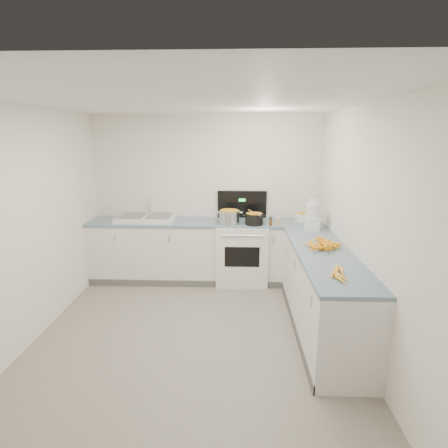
{
  "coord_description": "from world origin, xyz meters",
  "views": [
    {
      "loc": [
        0.47,
        -3.39,
        2.19
      ],
      "look_at": [
        0.3,
        1.1,
        1.05
      ],
      "focal_mm": 28.0,
      "sensor_mm": 36.0,
      "label": 1
    }
  ],
  "objects_px": {
    "mixing_bowl": "(303,217)",
    "extract_bottle": "(271,222)",
    "black_pot": "(254,220)",
    "spice_jar": "(278,222)",
    "sink": "(146,218)",
    "stove": "(242,251)",
    "steel_pot": "(229,218)",
    "food_processor": "(312,217)"
  },
  "relations": [
    {
      "from": "stove",
      "to": "food_processor",
      "type": "xyz_separation_m",
      "value": [
        0.95,
        -0.39,
        0.64
      ]
    },
    {
      "from": "steel_pot",
      "to": "food_processor",
      "type": "xyz_separation_m",
      "value": [
        1.14,
        -0.25,
        0.09
      ]
    },
    {
      "from": "stove",
      "to": "food_processor",
      "type": "height_order",
      "value": "stove"
    },
    {
      "from": "mixing_bowl",
      "to": "extract_bottle",
      "type": "distance_m",
      "value": 0.6
    },
    {
      "from": "spice_jar",
      "to": "food_processor",
      "type": "distance_m",
      "value": 0.52
    },
    {
      "from": "stove",
      "to": "mixing_bowl",
      "type": "height_order",
      "value": "stove"
    },
    {
      "from": "stove",
      "to": "spice_jar",
      "type": "xyz_separation_m",
      "value": [
        0.51,
        -0.16,
        0.51
      ]
    },
    {
      "from": "sink",
      "to": "steel_pot",
      "type": "bearing_deg",
      "value": -6.96
    },
    {
      "from": "steel_pot",
      "to": "black_pot",
      "type": "xyz_separation_m",
      "value": [
        0.36,
        -0.03,
        -0.02
      ]
    },
    {
      "from": "stove",
      "to": "steel_pot",
      "type": "height_order",
      "value": "stove"
    },
    {
      "from": "sink",
      "to": "food_processor",
      "type": "xyz_separation_m",
      "value": [
        2.4,
        -0.41,
        0.14
      ]
    },
    {
      "from": "mixing_bowl",
      "to": "stove",
      "type": "bearing_deg",
      "value": -175.19
    },
    {
      "from": "stove",
      "to": "extract_bottle",
      "type": "bearing_deg",
      "value": -28.47
    },
    {
      "from": "spice_jar",
      "to": "black_pot",
      "type": "bearing_deg",
      "value": -179.58
    },
    {
      "from": "stove",
      "to": "mixing_bowl",
      "type": "bearing_deg",
      "value": 4.81
    },
    {
      "from": "stove",
      "to": "extract_bottle",
      "type": "height_order",
      "value": "stove"
    },
    {
      "from": "steel_pot",
      "to": "black_pot",
      "type": "height_order",
      "value": "steel_pot"
    },
    {
      "from": "sink",
      "to": "black_pot",
      "type": "relative_size",
      "value": 3.34
    },
    {
      "from": "black_pot",
      "to": "spice_jar",
      "type": "bearing_deg",
      "value": 0.42
    },
    {
      "from": "spice_jar",
      "to": "mixing_bowl",
      "type": "bearing_deg",
      "value": 30.08
    },
    {
      "from": "stove",
      "to": "food_processor",
      "type": "distance_m",
      "value": 1.21
    },
    {
      "from": "food_processor",
      "to": "sink",
      "type": "bearing_deg",
      "value": 170.38
    },
    {
      "from": "sink",
      "to": "spice_jar",
      "type": "height_order",
      "value": "sink"
    },
    {
      "from": "sink",
      "to": "spice_jar",
      "type": "xyz_separation_m",
      "value": [
        1.96,
        -0.18,
        0.01
      ]
    },
    {
      "from": "stove",
      "to": "extract_bottle",
      "type": "relative_size",
      "value": 12.37
    },
    {
      "from": "sink",
      "to": "mixing_bowl",
      "type": "height_order",
      "value": "sink"
    },
    {
      "from": "black_pot",
      "to": "extract_bottle",
      "type": "distance_m",
      "value": 0.24
    },
    {
      "from": "stove",
      "to": "mixing_bowl",
      "type": "xyz_separation_m",
      "value": [
        0.92,
        0.08,
        0.52
      ]
    },
    {
      "from": "spice_jar",
      "to": "steel_pot",
      "type": "bearing_deg",
      "value": 178.11
    },
    {
      "from": "steel_pot",
      "to": "extract_bottle",
      "type": "height_order",
      "value": "steel_pot"
    },
    {
      "from": "black_pot",
      "to": "mixing_bowl",
      "type": "bearing_deg",
      "value": 17.78
    },
    {
      "from": "mixing_bowl",
      "to": "food_processor",
      "type": "distance_m",
      "value": 0.49
    },
    {
      "from": "stove",
      "to": "food_processor",
      "type": "bearing_deg",
      "value": -22.35
    },
    {
      "from": "stove",
      "to": "spice_jar",
      "type": "bearing_deg",
      "value": -17.54
    },
    {
      "from": "black_pot",
      "to": "food_processor",
      "type": "xyz_separation_m",
      "value": [
        0.78,
        -0.23,
        0.11
      ]
    },
    {
      "from": "mixing_bowl",
      "to": "black_pot",
      "type": "bearing_deg",
      "value": -162.22
    },
    {
      "from": "extract_bottle",
      "to": "food_processor",
      "type": "height_order",
      "value": "food_processor"
    },
    {
      "from": "sink",
      "to": "black_pot",
      "type": "distance_m",
      "value": 1.63
    },
    {
      "from": "mixing_bowl",
      "to": "spice_jar",
      "type": "bearing_deg",
      "value": -149.92
    },
    {
      "from": "stove",
      "to": "food_processor",
      "type": "relative_size",
      "value": 3.29
    },
    {
      "from": "stove",
      "to": "sink",
      "type": "distance_m",
      "value": 1.54
    },
    {
      "from": "steel_pot",
      "to": "food_processor",
      "type": "bearing_deg",
      "value": -12.52
    }
  ]
}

